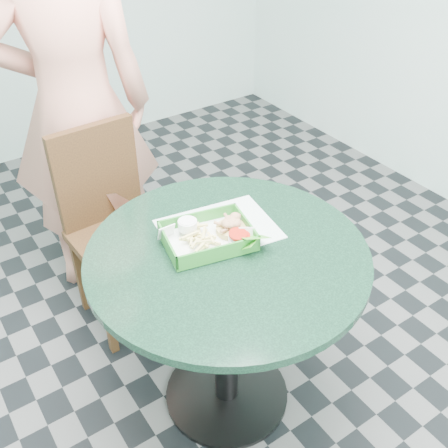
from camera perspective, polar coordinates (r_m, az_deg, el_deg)
floor at (r=2.29m, az=0.30°, el=-18.03°), size 4.00×5.00×0.02m
cafe_table at (r=1.85m, az=0.35°, el=-7.51°), size 0.94×0.94×0.75m
dining_chair at (r=2.34m, az=-12.25°, el=0.79°), size 0.38×0.38×0.93m
diner_person at (r=2.33m, az=-16.68°, el=16.67°), size 0.96×0.80×2.27m
placemat at (r=1.83m, az=-0.60°, el=-1.04°), size 0.43×0.35×0.00m
food_basket at (r=1.76m, az=-1.76°, el=-2.14°), size 0.29×0.21×0.06m
crab_sandwich at (r=1.79m, az=0.49°, el=-0.21°), size 0.11×0.11×0.07m
fries_pile at (r=1.74m, az=-2.57°, el=-1.93°), size 0.10×0.11×0.04m
sauce_ramekin at (r=1.76m, az=-4.18°, el=-0.86°), size 0.06×0.06×0.04m
garnish_cup at (r=1.74m, az=2.14°, el=-1.69°), size 0.11×0.11×0.04m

